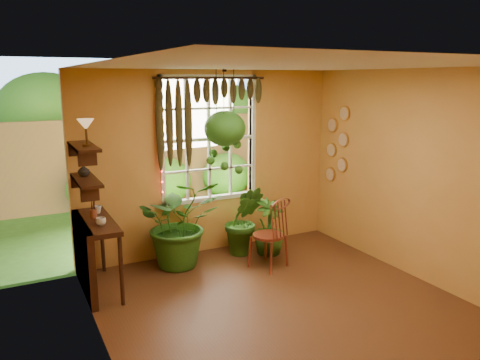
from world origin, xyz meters
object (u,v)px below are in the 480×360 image
object	(u,v)px
potted_plant_mid	(244,220)
windsor_chair	(270,244)
potted_plant_left	(180,222)
hanging_basket	(225,133)
counter_ledge	(88,248)

from	to	relation	value
potted_plant_mid	windsor_chair	bearing A→B (deg)	-82.13
potted_plant_left	potted_plant_mid	size ratio (longest dim) A/B	1.20
windsor_chair	potted_plant_left	xyz separation A→B (m)	(-1.08, 0.64, 0.29)
hanging_basket	windsor_chair	bearing A→B (deg)	-63.86
counter_ledge	hanging_basket	distance (m)	2.40
potted_plant_left	potted_plant_mid	xyz separation A→B (m)	(0.99, -0.02, -0.11)
windsor_chair	potted_plant_left	bearing A→B (deg)	126.36
counter_ledge	windsor_chair	bearing A→B (deg)	-8.92
counter_ledge	potted_plant_left	bearing A→B (deg)	11.72
counter_ledge	potted_plant_mid	bearing A→B (deg)	6.23
counter_ledge	potted_plant_mid	xyz separation A→B (m)	(2.27, 0.25, -0.03)
potted_plant_mid	hanging_basket	distance (m)	1.33
windsor_chair	potted_plant_mid	distance (m)	0.65
windsor_chair	potted_plant_mid	xyz separation A→B (m)	(-0.09, 0.62, 0.19)
potted_plant_left	hanging_basket	size ratio (longest dim) A/B	0.85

